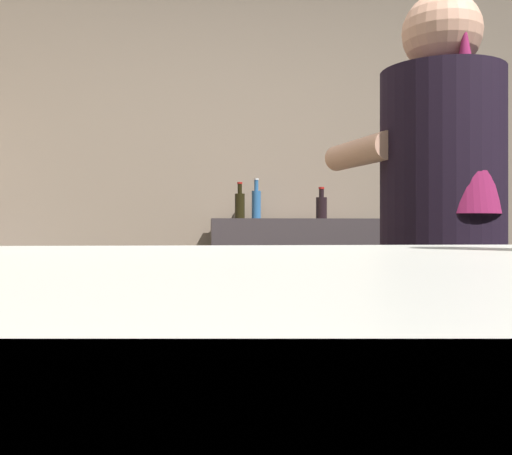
{
  "coord_description": "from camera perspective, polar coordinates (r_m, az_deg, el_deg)",
  "views": [
    {
      "loc": [
        -0.35,
        -1.43,
        1.05
      ],
      "look_at": [
        -0.29,
        -0.75,
        1.05
      ],
      "focal_mm": 40.81,
      "sensor_mm": 36.0,
      "label": 1
    }
  ],
  "objects": [
    {
      "name": "bottle_vinegar",
      "position": [
        3.38,
        6.44,
        2.05
      ],
      "size": [
        0.06,
        0.06,
        0.18
      ],
      "color": "black",
      "rests_on": "back_shelf"
    },
    {
      "name": "wall_back",
      "position": [
        3.66,
        0.42,
        4.6
      ],
      "size": [
        5.2,
        0.1,
        2.7
      ],
      "primitive_type": "cube",
      "color": "gray",
      "rests_on": "ground"
    },
    {
      "name": "bottle_hot_sauce",
      "position": [
        3.4,
        -1.6,
        2.25
      ],
      "size": [
        0.06,
        0.06,
        0.22
      ],
      "color": "black",
      "rests_on": "back_shelf"
    },
    {
      "name": "bartender",
      "position": [
        1.69,
        17.9,
        -2.17
      ],
      "size": [
        0.48,
        0.54,
        1.71
      ],
      "rotation": [
        0.0,
        0.0,
        1.79
      ],
      "color": "#252F38",
      "rests_on": "ground"
    },
    {
      "name": "prep_counter",
      "position": [
        2.22,
        14.14,
        -15.88
      ],
      "size": [
        2.1,
        0.6,
        0.9
      ],
      "primitive_type": "cube",
      "color": "#4A4637",
      "rests_on": "ground"
    },
    {
      "name": "bottle_olive_oil",
      "position": [
        3.47,
        0.03,
        2.39
      ],
      "size": [
        0.05,
        0.05,
        0.24
      ],
      "color": "#2C5E93",
      "rests_on": "back_shelf"
    },
    {
      "name": "chefs_knife",
      "position": [
        2.18,
        20.46,
        -4.06
      ],
      "size": [
        0.24,
        0.08,
        0.01
      ],
      "primitive_type": "cube",
      "rotation": [
        0.0,
        0.0,
        -0.22
      ],
      "color": "silver",
      "rests_on": "prep_counter"
    },
    {
      "name": "mixing_bowl",
      "position": [
        1.98,
        4.32,
        -3.77
      ],
      "size": [
        0.2,
        0.2,
        0.06
      ],
      "primitive_type": "cylinder",
      "color": "#C2492B",
      "rests_on": "prep_counter"
    },
    {
      "name": "back_shelf",
      "position": [
        3.43,
        3.59,
        -8.44
      ],
      "size": [
        0.94,
        0.36,
        1.11
      ],
      "primitive_type": "cube",
      "color": "#3C3335",
      "rests_on": "ground"
    }
  ]
}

